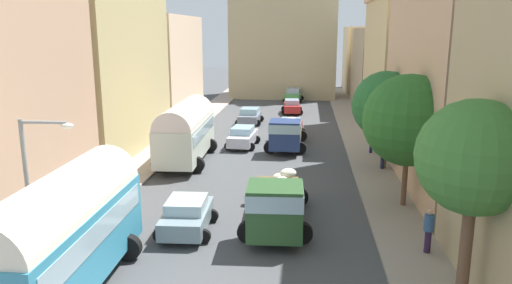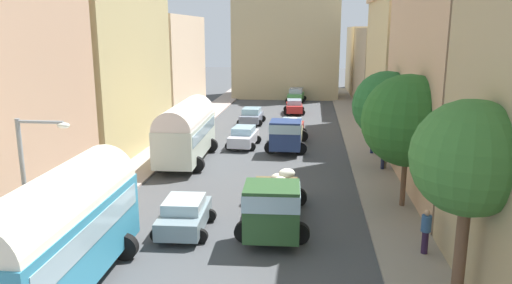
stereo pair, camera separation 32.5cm
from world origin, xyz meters
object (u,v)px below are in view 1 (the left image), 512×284
object	(u,v)px
cargo_truck_1	(286,133)
pedestrian_2	(371,141)
pedestrian_0	(383,154)
streetlamp_near	(35,181)
cargo_truck_0	(276,203)
car_4	(243,137)
parked_bus_0	(63,230)
car_5	(250,116)
car_3	(187,215)
car_1	(292,106)
pedestrian_3	(429,229)
car_2	(293,95)
pedestrian_1	(385,154)
car_0	(290,128)
parked_bus_1	(186,130)

from	to	relation	value
cargo_truck_1	pedestrian_2	xyz separation A→B (m)	(5.97, -0.84, -0.30)
pedestrian_0	streetlamp_near	xyz separation A→B (m)	(-14.03, -14.51, 2.35)
cargo_truck_0	car_4	distance (m)	15.88
streetlamp_near	parked_bus_0	bearing A→B (deg)	-40.28
cargo_truck_1	pedestrian_0	bearing A→B (deg)	-38.10
car_5	pedestrian_2	world-z (taller)	pedestrian_2
cargo_truck_0	car_3	distance (m)	3.86
car_1	pedestrian_3	distance (m)	33.24
car_2	car_3	world-z (taller)	car_2
pedestrian_1	cargo_truck_1	bearing A→B (deg)	144.00
streetlamp_near	car_1	bearing A→B (deg)	77.56
car_4	pedestrian_1	bearing A→B (deg)	-28.69
cargo_truck_0	pedestrian_2	xyz separation A→B (m)	(5.79, 14.00, -0.32)
car_5	parked_bus_0	bearing A→B (deg)	-94.67
car_1	car_3	distance (m)	31.55
car_0	car_4	distance (m)	4.80
parked_bus_0	car_5	size ratio (longest dim) A/B	2.16
streetlamp_near	pedestrian_0	bearing A→B (deg)	45.96
parked_bus_1	car_4	world-z (taller)	parked_bus_1
parked_bus_0	pedestrian_3	size ratio (longest dim) A/B	4.35
car_0	pedestrian_1	xyz separation A→B (m)	(6.19, -8.63, 0.22)
parked_bus_0	pedestrian_2	world-z (taller)	parked_bus_0
cargo_truck_1	pedestrian_3	distance (m)	17.68
cargo_truck_0	car_1	bearing A→B (deg)	90.45
car_4	cargo_truck_1	bearing A→B (deg)	-11.31
pedestrian_3	pedestrian_1	bearing A→B (deg)	89.14
car_1	pedestrian_3	world-z (taller)	pedestrian_3
car_1	car_0	bearing A→B (deg)	-89.07
car_5	streetlamp_near	distance (m)	29.58
car_0	car_4	bearing A→B (deg)	-135.06
parked_bus_0	pedestrian_0	distance (m)	20.19
car_5	pedestrian_3	distance (m)	28.22
car_4	pedestrian_0	world-z (taller)	pedestrian_0
pedestrian_3	cargo_truck_0	bearing A→B (deg)	163.70
car_2	parked_bus_0	bearing A→B (deg)	-97.71
parked_bus_1	pedestrian_2	world-z (taller)	parked_bus_1
car_2	pedestrian_1	bearing A→B (deg)	-77.57
cargo_truck_0	car_3	size ratio (longest dim) A/B	2.01
parked_bus_1	car_2	xyz separation A→B (m)	(6.29, 28.67, -1.34)
streetlamp_near	cargo_truck_0	bearing A→B (deg)	29.20
parked_bus_1	car_1	bearing A→B (deg)	72.36
cargo_truck_0	car_4	world-z (taller)	cargo_truck_0
parked_bus_1	pedestrian_1	size ratio (longest dim) A/B	4.64
car_5	cargo_truck_1	bearing A→B (deg)	-68.89
parked_bus_0	car_2	world-z (taller)	parked_bus_0
car_5	pedestrian_1	xyz separation A→B (m)	(10.12, -14.43, 0.26)
parked_bus_0	car_5	xyz separation A→B (m)	(2.49, 30.52, -1.53)
parked_bus_1	parked_bus_0	bearing A→B (deg)	-89.52
parked_bus_1	streetlamp_near	world-z (taller)	streetlamp_near
car_4	car_5	bearing A→B (deg)	93.33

